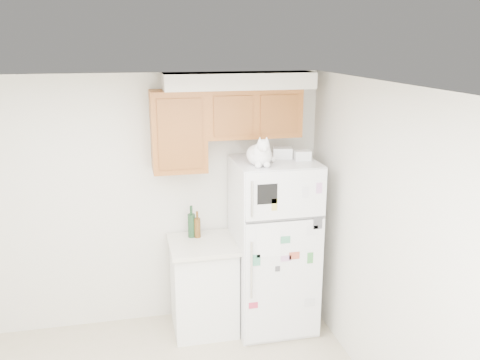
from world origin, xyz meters
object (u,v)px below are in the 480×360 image
object	(u,v)px
refrigerator	(274,245)
base_counter	(203,285)
storage_box_back	(283,153)
storage_box_front	(302,155)
bottle_green	(191,221)
bottle_amber	(197,224)
cat	(260,154)

from	to	relation	value
refrigerator	base_counter	xyz separation A→B (m)	(-0.69, 0.07, -0.39)
storage_box_back	storage_box_front	size ratio (longest dim) A/B	1.20
storage_box_front	storage_box_back	bearing A→B (deg)	148.49
bottle_green	bottle_amber	distance (m)	0.06
refrigerator	storage_box_front	size ratio (longest dim) A/B	11.33
cat	bottle_green	size ratio (longest dim) A/B	1.26
refrigerator	base_counter	size ratio (longest dim) A/B	1.85
refrigerator	storage_box_back	size ratio (longest dim) A/B	9.44
refrigerator	cat	size ratio (longest dim) A/B	4.20
refrigerator	bottle_amber	size ratio (longest dim) A/B	6.35
storage_box_back	bottle_amber	distance (m)	1.08
base_counter	storage_box_back	distance (m)	1.51
refrigerator	cat	bearing A→B (deg)	-141.50
base_counter	storage_box_front	world-z (taller)	storage_box_front
bottle_amber	storage_box_back	bearing A→B (deg)	-7.44
base_counter	bottle_amber	size ratio (longest dim) A/B	3.44
bottle_amber	base_counter	bearing A→B (deg)	-77.43
base_counter	bottle_green	bearing A→B (deg)	118.75
storage_box_front	bottle_green	bearing A→B (deg)	173.09
base_counter	bottle_amber	bearing A→B (deg)	102.57
base_counter	bottle_amber	distance (m)	0.61
base_counter	storage_box_front	distance (m)	1.60
base_counter	storage_box_back	bearing A→B (deg)	1.63
base_counter	cat	world-z (taller)	cat
bottle_green	bottle_amber	size ratio (longest dim) A/B	1.20
storage_box_back	bottle_green	size ratio (longest dim) A/B	0.56
storage_box_front	refrigerator	bearing A→B (deg)	-179.21
base_counter	bottle_green	world-z (taller)	bottle_green
storage_box_back	storage_box_front	world-z (taller)	storage_box_back
storage_box_front	bottle_amber	xyz separation A→B (m)	(-0.98, 0.23, -0.69)
cat	base_counter	bearing A→B (deg)	156.32
base_counter	bottle_green	distance (m)	0.64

